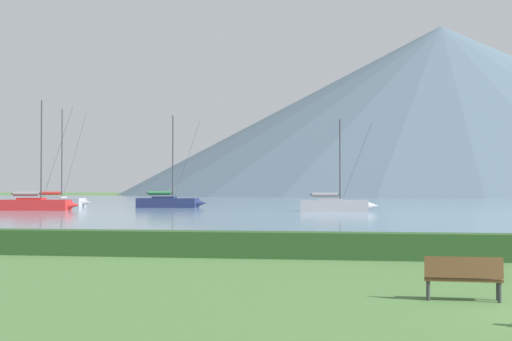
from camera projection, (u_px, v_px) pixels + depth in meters
name	position (u px, v px, depth m)	size (l,w,h in m)	color
harbor_water	(405.00, 201.00, 149.19)	(320.00, 246.00, 0.00)	slate
sailboat_slip_0	(335.00, 205.00, 82.69)	(8.56, 2.94, 10.08)	#9E9EA3
sailboat_slip_3	(169.00, 202.00, 97.86)	(9.06, 2.79, 12.01)	navy
sailboat_slip_6	(36.00, 204.00, 85.23)	(9.06, 3.46, 12.46)	red
sailboat_slip_8	(58.00, 201.00, 104.00)	(8.82, 2.88, 13.49)	#9E9EA3
park_bench_near_path	(463.00, 276.00, 16.13)	(1.65, 0.55, 0.95)	brown
distant_hill_west_ridge	(381.00, 131.00, 376.94)	(248.70, 248.70, 63.51)	#4C6070
distant_hill_central_peak	(441.00, 110.00, 339.00)	(287.26, 287.26, 75.97)	#4C6070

